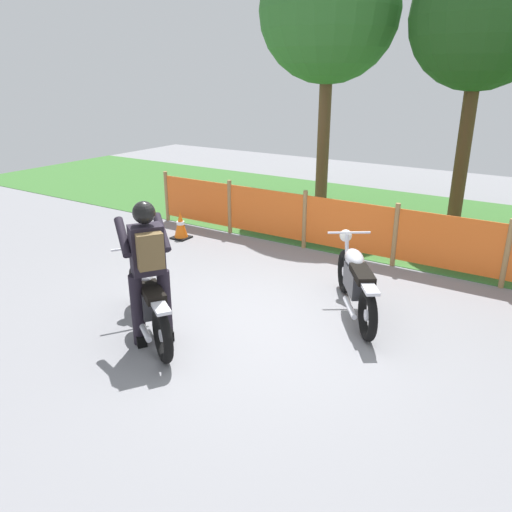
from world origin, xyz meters
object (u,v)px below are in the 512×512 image
object	(u,v)px
motorcycle_lead	(355,281)
traffic_cone	(181,225)
motorcycle_trailing	(147,299)
rider_trailing	(148,266)

from	to	relation	value
motorcycle_lead	traffic_cone	world-z (taller)	motorcycle_lead
motorcycle_lead	motorcycle_trailing	xyz separation A→B (m)	(-1.88, -1.86, -0.00)
motorcycle_trailing	traffic_cone	xyz separation A→B (m)	(-2.11, 3.01, -0.19)
motorcycle_lead	traffic_cone	size ratio (longest dim) A/B	3.21
rider_trailing	motorcycle_trailing	bearing A→B (deg)	0.51
motorcycle_lead	motorcycle_trailing	size ratio (longest dim) A/B	0.99
motorcycle_lead	motorcycle_trailing	bearing A→B (deg)	100.21
traffic_cone	motorcycle_lead	bearing A→B (deg)	-16.15
rider_trailing	traffic_cone	bearing A→B (deg)	-20.80
motorcycle_lead	traffic_cone	distance (m)	4.16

